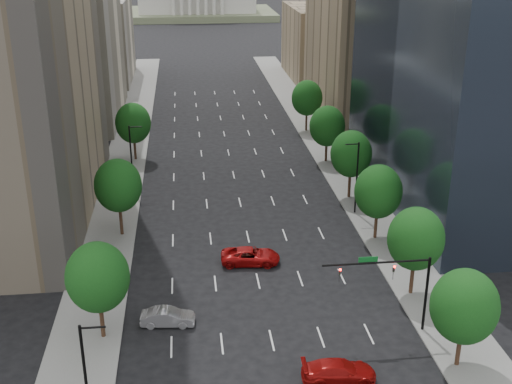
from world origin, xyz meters
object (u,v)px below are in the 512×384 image
object	(u,v)px
traffic_signal	(399,279)
car_silver	(168,317)
car_red_far	(250,256)
car_red_near	(339,371)

from	to	relation	value
traffic_signal	car_silver	size ratio (longest dim) A/B	1.95
car_silver	car_red_far	bearing A→B (deg)	-33.19
car_red_far	car_red_near	bearing A→B (deg)	-161.07
traffic_signal	car_red_far	xyz separation A→B (m)	(-10.88, 13.72, -4.34)
car_silver	car_red_far	size ratio (longest dim) A/B	0.77
car_red_far	traffic_signal	bearing A→B (deg)	-136.26
car_red_near	car_silver	size ratio (longest dim) A/B	1.21
car_red_near	car_red_far	xyz separation A→B (m)	(-4.71, 19.44, 0.02)
traffic_signal	car_red_near	world-z (taller)	traffic_signal
car_red_near	car_red_far	size ratio (longest dim) A/B	0.94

